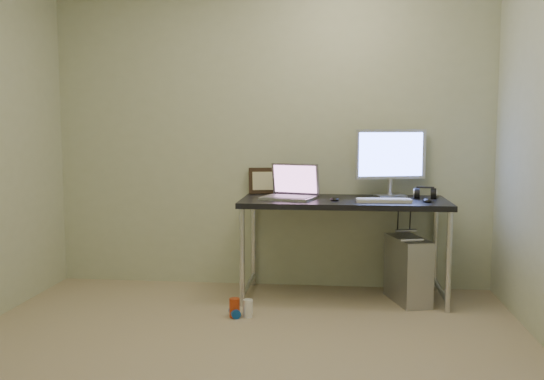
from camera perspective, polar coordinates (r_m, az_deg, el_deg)
The scene contains 17 objects.
floor at distance 3.38m, azimuth -3.54°, elevation -16.40°, with size 3.50×3.50×0.00m, color tan.
wall_back at distance 4.86m, azimuth -0.14°, elevation 5.54°, with size 3.50×0.02×2.50m, color beige.
desk at distance 4.54m, azimuth 6.76°, elevation -1.90°, with size 1.52×0.67×0.75m.
tower_computer at distance 4.60m, azimuth 12.67°, elevation -7.33°, with size 0.32×0.50×0.51m.
cable_a at distance 4.89m, azimuth 11.69°, elevation -4.60°, with size 0.01×0.01×0.70m, color black.
cable_b at distance 4.88m, azimuth 12.76°, elevation -4.88°, with size 0.01×0.01×0.72m, color black.
can_red at distance 4.19m, azimuth -3.55°, elevation -11.00°, with size 0.07×0.07×0.13m, color #B73812.
can_white at distance 4.18m, azimuth -2.28°, elevation -11.07°, with size 0.07×0.07×0.12m, color white.
can_blue at distance 4.20m, azimuth -3.53°, elevation -11.43°, with size 0.06×0.06×0.11m, color #10469D.
laptop at distance 4.55m, azimuth 1.82°, elevation -0.04°, with size 0.44×0.40×0.26m.
monitor at distance 4.73m, azimuth 11.12°, elevation 3.03°, with size 0.54×0.21×0.52m.
keyboard at distance 4.40m, azimuth 10.46°, elevation -0.97°, with size 0.39×0.13×0.02m, color silver.
mouse_right at distance 4.46m, azimuth 14.41°, elevation -0.90°, with size 0.06×0.10×0.03m, color black.
mouse_left at distance 4.44m, azimuth 5.92°, elevation -0.78°, with size 0.06×0.10×0.03m, color black.
headphones at distance 4.70m, azimuth 14.22°, elevation -0.40°, with size 0.17×0.10×0.11m.
picture_frame at distance 4.86m, azimuth -0.65°, elevation 0.88°, with size 0.26×0.03×0.21m, color black.
webcam at distance 4.82m, azimuth 1.95°, elevation 0.56°, with size 0.04×0.03×0.11m.
Camera 1 is at (0.54, -3.08, 1.29)m, focal length 40.00 mm.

